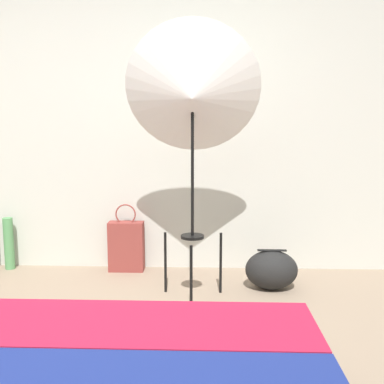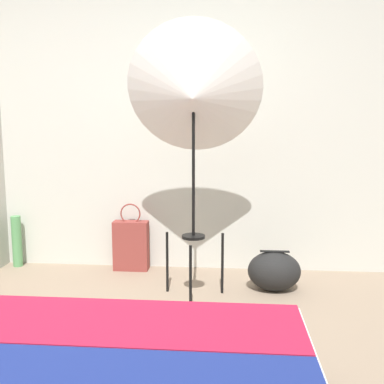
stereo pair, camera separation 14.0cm
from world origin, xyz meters
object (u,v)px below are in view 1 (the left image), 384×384
object	(u,v)px
tote_bag	(126,246)
duffel_bag	(271,270)
paper_roll	(9,243)
photo_umbrella	(192,94)

from	to	relation	value
tote_bag	duffel_bag	bearing A→B (deg)	-18.34
duffel_bag	paper_roll	world-z (taller)	paper_roll
duffel_bag	paper_roll	size ratio (longest dim) A/B	0.88
photo_umbrella	duffel_bag	xyz separation A→B (m)	(0.60, 0.21, -1.30)
duffel_bag	tote_bag	bearing A→B (deg)	161.66
tote_bag	photo_umbrella	bearing A→B (deg)	-45.85
duffel_bag	paper_roll	distance (m)	2.26
photo_umbrella	paper_roll	bearing A→B (deg)	159.08
duffel_bag	photo_umbrella	bearing A→B (deg)	-160.28
photo_umbrella	paper_roll	size ratio (longest dim) A/B	4.29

